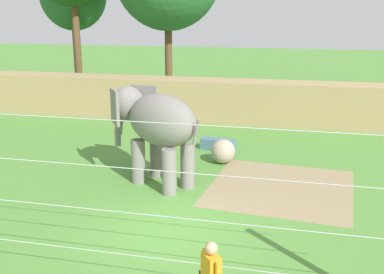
# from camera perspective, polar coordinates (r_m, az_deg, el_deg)

# --- Properties ---
(ground_plane) EXTENTS (120.00, 120.00, 0.00)m
(ground_plane) POSITION_cam_1_polar(r_m,az_deg,el_deg) (12.01, -2.88, -11.41)
(ground_plane) COLOR #518938
(dirt_patch) EXTENTS (4.75, 4.94, 0.01)m
(dirt_patch) POSITION_cam_1_polar(r_m,az_deg,el_deg) (14.95, 10.86, -6.12)
(dirt_patch) COLOR #937F5B
(dirt_patch) RESTS_ON ground
(embankment_wall) EXTENTS (36.00, 1.80, 2.06)m
(embankment_wall) POSITION_cam_1_polar(r_m,az_deg,el_deg) (23.18, 5.50, 4.39)
(embankment_wall) COLOR tan
(embankment_wall) RESTS_ON ground
(elephant) EXTENTS (3.65, 2.89, 3.00)m
(elephant) POSITION_cam_1_polar(r_m,az_deg,el_deg) (14.59, -4.54, 1.74)
(elephant) COLOR gray
(elephant) RESTS_ON ground
(enrichment_ball) EXTENTS (0.89, 0.89, 0.89)m
(enrichment_ball) POSITION_cam_1_polar(r_m,az_deg,el_deg) (16.90, 3.84, -1.76)
(enrichment_ball) COLOR tan
(enrichment_ball) RESTS_ON ground
(cable_fence) EXTENTS (11.28, 0.20, 3.56)m
(cable_fence) POSITION_cam_1_polar(r_m,az_deg,el_deg) (9.15, -7.30, -8.00)
(cable_fence) COLOR brown
(cable_fence) RESTS_ON ground
(feed_trough) EXTENTS (1.47, 0.77, 0.44)m
(feed_trough) POSITION_cam_1_polar(r_m,az_deg,el_deg) (18.53, 3.24, -0.93)
(feed_trough) COLOR slate
(feed_trough) RESTS_ON ground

